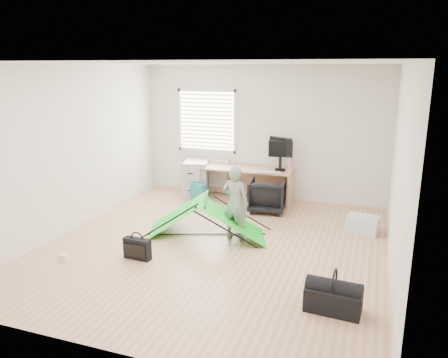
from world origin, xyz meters
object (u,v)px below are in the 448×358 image
(monitor_right, at_px, (280,158))
(kite, at_px, (206,217))
(filing_cabinet, at_px, (197,178))
(storage_crate, at_px, (363,224))
(desk, at_px, (243,184))
(person, at_px, (235,203))
(monitor_left, at_px, (280,160))
(office_chair, at_px, (267,196))
(laptop_bag, at_px, (137,249))
(duffel_bag, at_px, (333,300))
(thermos, at_px, (290,165))

(monitor_right, relative_size, kite, 0.26)
(filing_cabinet, height_order, storage_crate, filing_cabinet)
(desk, bearing_deg, person, -77.27)
(person, bearing_deg, storage_crate, -146.09)
(monitor_left, xyz_separation_m, office_chair, (-0.12, -0.52, -0.59))
(laptop_bag, bearing_deg, monitor_right, 72.27)
(monitor_left, bearing_deg, monitor_right, 94.27)
(monitor_left, bearing_deg, laptop_bag, -123.56)
(office_chair, xyz_separation_m, laptop_bag, (-1.22, -2.66, -0.15))
(kite, bearing_deg, desk, 69.84)
(monitor_left, distance_m, duffel_bag, 4.00)
(laptop_bag, bearing_deg, kite, 67.70)
(filing_cabinet, height_order, kite, filing_cabinet)
(kite, relative_size, laptop_bag, 4.77)
(person, distance_m, storage_crate, 2.17)
(storage_crate, bearing_deg, duffel_bag, -94.54)
(kite, relative_size, storage_crate, 3.88)
(office_chair, height_order, duffel_bag, office_chair)
(desk, relative_size, person, 1.67)
(office_chair, bearing_deg, monitor_left, -110.24)
(person, xyz_separation_m, kite, (-0.49, -0.02, -0.29))
(office_chair, xyz_separation_m, storage_crate, (1.75, -0.53, -0.17))
(filing_cabinet, xyz_separation_m, monitor_right, (1.76, 0.05, 0.54))
(monitor_right, bearing_deg, duffel_bag, -46.17)
(thermos, bearing_deg, kite, -115.28)
(person, relative_size, duffel_bag, 1.93)
(filing_cabinet, distance_m, person, 2.54)
(monitor_left, bearing_deg, thermos, -11.71)
(filing_cabinet, relative_size, monitor_left, 1.61)
(desk, height_order, filing_cabinet, filing_cabinet)
(desk, distance_m, office_chair, 0.84)
(duffel_bag, bearing_deg, person, 139.95)
(desk, xyz_separation_m, thermos, (0.95, -0.03, 0.48))
(filing_cabinet, relative_size, kite, 0.39)
(filing_cabinet, distance_m, monitor_left, 1.86)
(desk, height_order, office_chair, desk)
(laptop_bag, relative_size, duffel_bag, 0.66)
(person, bearing_deg, office_chair, -88.33)
(filing_cabinet, distance_m, thermos, 2.03)
(kite, height_order, laptop_bag, kite)
(monitor_right, distance_m, duffel_bag, 4.08)
(filing_cabinet, bearing_deg, desk, -15.20)
(monitor_right, distance_m, person, 2.12)
(office_chair, bearing_deg, monitor_right, -106.74)
(laptop_bag, bearing_deg, monitor_left, 71.49)
(filing_cabinet, xyz_separation_m, storage_crate, (3.41, -1.07, -0.23))
(office_chair, bearing_deg, desk, -47.58)
(filing_cabinet, bearing_deg, duffel_bag, -64.46)
(person, bearing_deg, filing_cabinet, -45.94)
(filing_cabinet, bearing_deg, monitor_left, -16.17)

